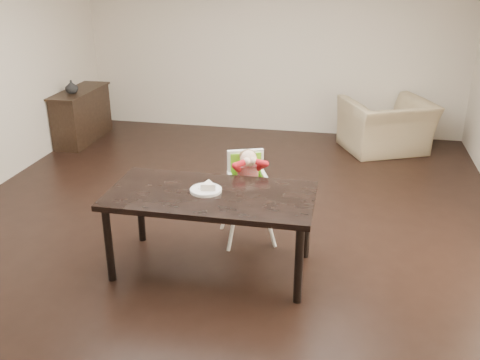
% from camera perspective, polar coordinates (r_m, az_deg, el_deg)
% --- Properties ---
extents(ground, '(7.00, 7.00, 0.00)m').
position_cam_1_polar(ground, '(5.72, -1.87, -4.88)').
color(ground, black).
rests_on(ground, ground).
extents(room_walls, '(6.02, 7.02, 2.71)m').
position_cam_1_polar(room_walls, '(5.13, -2.14, 13.83)').
color(room_walls, beige).
rests_on(room_walls, ground).
extents(dining_table, '(1.80, 0.90, 0.75)m').
position_cam_1_polar(dining_table, '(4.68, -3.13, -2.30)').
color(dining_table, black).
rests_on(dining_table, ground).
extents(high_chair, '(0.51, 0.51, 0.95)m').
position_cam_1_polar(high_chair, '(5.22, 0.80, 0.43)').
color(high_chair, white).
rests_on(high_chair, ground).
extents(plate, '(0.34, 0.34, 0.08)m').
position_cam_1_polar(plate, '(4.67, -3.57, -0.91)').
color(plate, white).
rests_on(plate, dining_table).
extents(armchair, '(1.37, 1.17, 1.01)m').
position_cam_1_polar(armchair, '(8.04, 15.42, 6.45)').
color(armchair, tan).
rests_on(armchair, ground).
extents(sideboard, '(0.44, 1.26, 0.79)m').
position_cam_1_polar(sideboard, '(8.62, -16.52, 6.64)').
color(sideboard, black).
rests_on(sideboard, ground).
extents(vase, '(0.25, 0.25, 0.19)m').
position_cam_1_polar(vase, '(8.33, -17.54, 9.44)').
color(vase, '#99999E').
rests_on(vase, sideboard).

